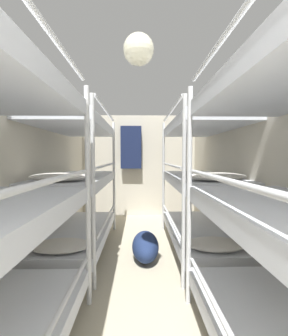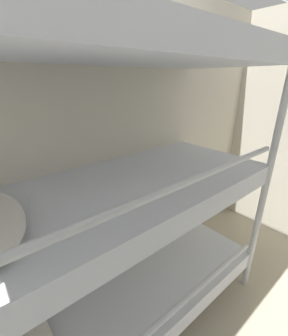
% 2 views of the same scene
% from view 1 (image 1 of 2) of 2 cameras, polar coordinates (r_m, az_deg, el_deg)
% --- Properties ---
extents(wall_left, '(0.06, 5.50, 2.20)m').
position_cam_1_polar(wall_left, '(2.57, -30.69, -2.14)').
color(wall_left, beige).
rests_on(wall_left, ground_plane).
extents(wall_right, '(0.06, 5.50, 2.20)m').
position_cam_1_polar(wall_right, '(2.57, 28.00, -2.08)').
color(wall_right, beige).
rests_on(wall_right, ground_plane).
extents(wall_back, '(2.58, 0.06, 2.20)m').
position_cam_1_polar(wall_back, '(4.96, -1.35, 0.54)').
color(wall_back, beige).
rests_on(wall_back, ground_plane).
extents(bunk_stack_left_far, '(0.81, 1.87, 1.94)m').
position_cam_1_polar(bunk_stack_left_far, '(3.13, -16.70, -2.91)').
color(bunk_stack_left_far, silver).
rests_on(bunk_stack_left_far, ground_plane).
extents(bunk_stack_right_far, '(0.81, 1.87, 1.94)m').
position_cam_1_polar(bunk_stack_right_far, '(3.13, 14.01, -2.87)').
color(bunk_stack_right_far, silver).
rests_on(bunk_stack_right_far, ground_plane).
extents(duffel_bag, '(0.34, 0.65, 0.34)m').
position_cam_1_polar(duffel_bag, '(3.03, 0.34, -19.22)').
color(duffel_bag, navy).
rests_on(duffel_bag, ground_plane).
extents(hanging_coat, '(0.44, 0.12, 0.90)m').
position_cam_1_polar(hanging_coat, '(4.81, -3.31, 5.24)').
color(hanging_coat, '#192347').
extents(ceiling_light, '(0.24, 0.24, 0.24)m').
position_cam_1_polar(ceiling_light, '(1.97, -1.39, 27.84)').
color(ceiling_light, '#F4EFCC').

